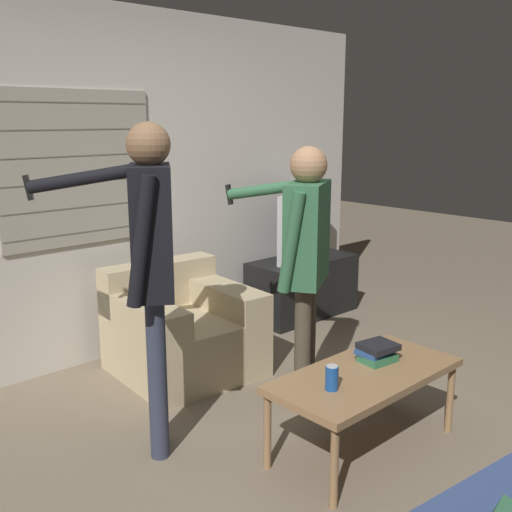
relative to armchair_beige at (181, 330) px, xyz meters
name	(u,v)px	position (x,y,z in m)	size (l,w,h in m)	color
ground_plane	(314,459)	(-0.16, -1.41, -0.30)	(16.00, 16.00, 0.00)	#7F705B
wall_back	(108,187)	(-0.17, 0.62, 0.98)	(5.20, 0.08, 2.55)	silver
armchair_beige	(181,330)	(0.00, 0.00, 0.00)	(0.94, 0.95, 0.74)	#C6B289
coffee_table	(365,379)	(0.11, -1.52, 0.10)	(1.10, 0.52, 0.45)	#9E754C
tv_stand	(303,287)	(1.53, 0.26, -0.04)	(1.03, 0.47, 0.53)	black
tv	(303,226)	(1.53, 0.26, 0.53)	(0.78, 0.49, 0.60)	#B2B2B7
person_left_standing	(150,250)	(-0.72, -0.77, 0.81)	(0.62, 0.79, 1.75)	#33384C
person_right_standing	(305,246)	(0.24, -0.95, 0.72)	(0.55, 0.84, 1.61)	#4C4233
book_stack	(377,352)	(0.27, -1.48, 0.20)	(0.22, 0.20, 0.10)	#33754C
soda_can	(332,378)	(-0.19, -1.54, 0.21)	(0.07, 0.07, 0.13)	#194C9E
spare_remote	(384,353)	(0.37, -1.46, 0.16)	(0.08, 0.14, 0.02)	black
floor_fan	(245,319)	(0.74, 0.16, -0.13)	(0.30, 0.20, 0.37)	black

